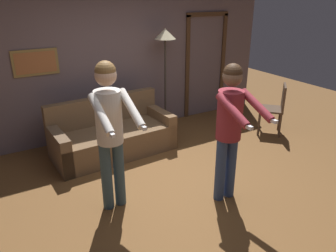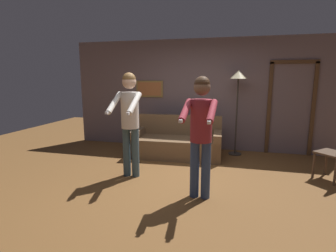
{
  "view_description": "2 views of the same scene",
  "coord_description": "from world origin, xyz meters",
  "px_view_note": "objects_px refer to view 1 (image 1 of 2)",
  "views": [
    {
      "loc": [
        -2.06,
        -3.15,
        2.45
      ],
      "look_at": [
        -0.26,
        -0.06,
        0.97
      ],
      "focal_mm": 35.0,
      "sensor_mm": 36.0,
      "label": 1
    },
    {
      "loc": [
        0.79,
        -3.99,
        1.7
      ],
      "look_at": [
        -0.21,
        -0.07,
        0.96
      ],
      "focal_mm": 28.0,
      "sensor_mm": 36.0,
      "label": 2
    }
  ],
  "objects_px": {
    "couch": "(112,136)",
    "person_standing_right": "(230,121)",
    "torchiere_lamp": "(165,44)",
    "dining_chair_distant": "(276,106)",
    "person_standing_left": "(110,123)"
  },
  "relations": [
    {
      "from": "couch",
      "to": "person_standing_right",
      "type": "height_order",
      "value": "person_standing_right"
    },
    {
      "from": "torchiere_lamp",
      "to": "dining_chair_distant",
      "type": "bearing_deg",
      "value": -36.85
    },
    {
      "from": "couch",
      "to": "torchiere_lamp",
      "type": "height_order",
      "value": "torchiere_lamp"
    },
    {
      "from": "torchiere_lamp",
      "to": "couch",
      "type": "bearing_deg",
      "value": -160.48
    },
    {
      "from": "couch",
      "to": "torchiere_lamp",
      "type": "distance_m",
      "value": 1.86
    },
    {
      "from": "person_standing_left",
      "to": "dining_chair_distant",
      "type": "xyz_separation_m",
      "value": [
        3.38,
        0.62,
        -0.57
      ]
    },
    {
      "from": "person_standing_right",
      "to": "dining_chair_distant",
      "type": "relative_size",
      "value": 1.85
    },
    {
      "from": "torchiere_lamp",
      "to": "person_standing_right",
      "type": "distance_m",
      "value": 2.48
    },
    {
      "from": "couch",
      "to": "person_standing_left",
      "type": "height_order",
      "value": "person_standing_left"
    },
    {
      "from": "couch",
      "to": "torchiere_lamp",
      "type": "bearing_deg",
      "value": 19.52
    },
    {
      "from": "couch",
      "to": "dining_chair_distant",
      "type": "bearing_deg",
      "value": -15.12
    },
    {
      "from": "person_standing_right",
      "to": "dining_chair_distant",
      "type": "distance_m",
      "value": 2.46
    },
    {
      "from": "couch",
      "to": "dining_chair_distant",
      "type": "relative_size",
      "value": 2.09
    },
    {
      "from": "torchiere_lamp",
      "to": "person_standing_right",
      "type": "height_order",
      "value": "torchiere_lamp"
    },
    {
      "from": "dining_chair_distant",
      "to": "couch",
      "type": "bearing_deg",
      "value": 164.88
    }
  ]
}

